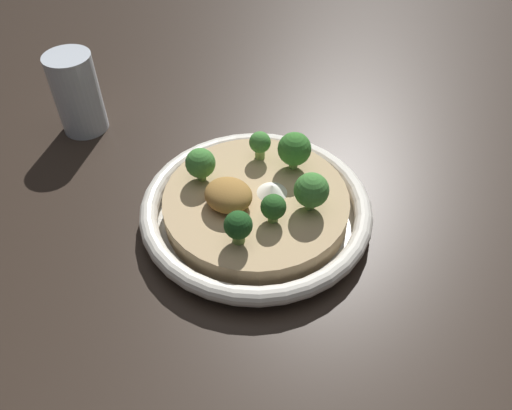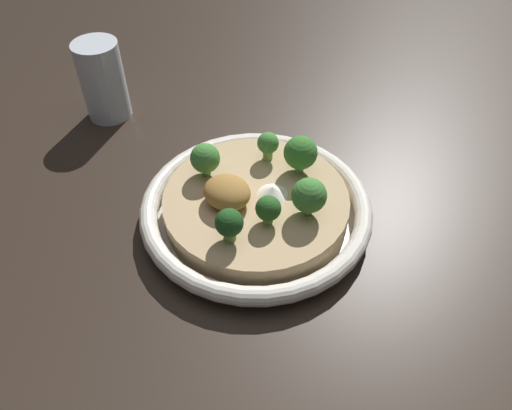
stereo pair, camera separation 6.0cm
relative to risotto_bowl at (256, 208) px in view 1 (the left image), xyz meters
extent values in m
plane|color=#2D231C|center=(0.00, 0.00, -0.02)|extent=(6.00, 6.00, 0.00)
cylinder|color=silver|center=(0.00, 0.00, -0.01)|extent=(0.26, 0.26, 0.01)
torus|color=silver|center=(0.00, 0.00, 0.00)|extent=(0.28, 0.28, 0.02)
cylinder|color=tan|center=(0.00, 0.00, 0.00)|extent=(0.22, 0.22, 0.03)
cone|color=white|center=(-0.01, -0.02, 0.03)|extent=(0.04, 0.04, 0.01)
ellipsoid|color=#A37538|center=(0.02, 0.03, 0.03)|extent=(0.06, 0.05, 0.03)
cylinder|color=#759E4C|center=(-0.04, 0.02, 0.03)|extent=(0.02, 0.02, 0.02)
sphere|color=#285B23|center=(-0.04, 0.02, 0.04)|extent=(0.03, 0.03, 0.03)
cylinder|color=#84A856|center=(0.03, -0.06, 0.03)|extent=(0.02, 0.02, 0.02)
sphere|color=#428438|center=(0.03, -0.06, 0.04)|extent=(0.03, 0.03, 0.03)
cylinder|color=#668E47|center=(-0.01, -0.07, 0.03)|extent=(0.02, 0.02, 0.02)
sphere|color=#387A2D|center=(-0.01, -0.07, 0.05)|extent=(0.04, 0.04, 0.04)
cylinder|color=#759E4C|center=(-0.02, 0.07, 0.03)|extent=(0.02, 0.02, 0.02)
sphere|color=#1E4C1E|center=(-0.02, 0.07, 0.04)|extent=(0.03, 0.03, 0.03)
cylinder|color=#668E47|center=(-0.06, -0.02, 0.03)|extent=(0.02, 0.02, 0.02)
sphere|color=#428438|center=(-0.06, -0.02, 0.05)|extent=(0.04, 0.04, 0.04)
cylinder|color=#668E47|center=(0.07, 0.01, 0.03)|extent=(0.01, 0.01, 0.02)
sphere|color=#428438|center=(0.07, 0.01, 0.05)|extent=(0.04, 0.04, 0.04)
cylinder|color=silver|center=(0.32, -0.02, 0.04)|extent=(0.07, 0.07, 0.12)
camera|label=1|loc=(-0.23, 0.36, 0.43)|focal=35.00mm
camera|label=2|loc=(-0.27, 0.32, 0.43)|focal=35.00mm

